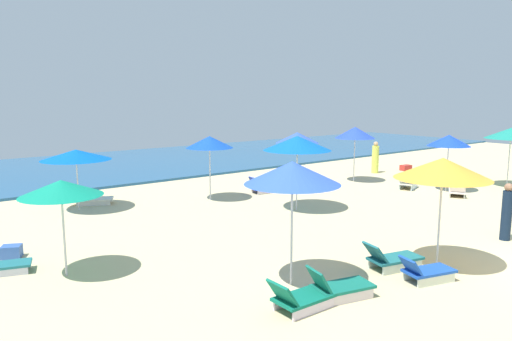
{
  "coord_description": "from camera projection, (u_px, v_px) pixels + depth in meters",
  "views": [
    {
      "loc": [
        -12.26,
        -3.81,
        4.22
      ],
      "look_at": [
        -0.01,
        11.89,
        1.05
      ],
      "focal_mm": 33.64,
      "sensor_mm": 36.0,
      "label": 1
    }
  ],
  "objects": [
    {
      "name": "umbrella_3",
      "position": [
        449.0,
        141.0,
        20.79
      ],
      "size": [
        1.82,
        1.82,
        2.49
      ],
      "color": "silver",
      "rests_on": "ground_plane"
    },
    {
      "name": "beachgoer_0",
      "position": [
        375.0,
        158.0,
        25.92
      ],
      "size": [
        0.44,
        0.44,
        1.71
      ],
      "rotation": [
        0.0,
        0.0,
        1.81
      ],
      "color": "#E1EB54",
      "rests_on": "ground_plane"
    },
    {
      "name": "umbrella_4",
      "position": [
        297.0,
        138.0,
        21.06
      ],
      "size": [
        1.9,
        1.9,
        2.57
      ],
      "color": "silver",
      "rests_on": "ground_plane"
    },
    {
      "name": "umbrella_9",
      "position": [
        443.0,
        168.0,
        11.45
      ],
      "size": [
        2.27,
        2.27,
        2.73
      ],
      "color": "silver",
      "rests_on": "ground_plane"
    },
    {
      "name": "cooler_box_0",
      "position": [
        12.0,
        252.0,
        12.51
      ],
      "size": [
        0.6,
        0.55,
        0.32
      ],
      "primitive_type": "cube",
      "rotation": [
        0.0,
        0.0,
        5.82
      ],
      "color": "#345AA8",
      "rests_on": "ground_plane"
    },
    {
      "name": "lounge_chair_4_0",
      "position": [
        317.0,
        185.0,
        21.21
      ],
      "size": [
        1.39,
        1.03,
        0.61
      ],
      "rotation": [
        0.0,
        0.0,
        1.94
      ],
      "color": "silver",
      "rests_on": "ground_plane"
    },
    {
      "name": "lounge_chair_9_1",
      "position": [
        392.0,
        259.0,
        11.66
      ],
      "size": [
        1.56,
        0.92,
        0.73
      ],
      "rotation": [
        0.0,
        0.0,
        1.34
      ],
      "color": "silver",
      "rests_on": "ground_plane"
    },
    {
      "name": "lounge_chair_2_1",
      "position": [
        300.0,
        298.0,
        9.43
      ],
      "size": [
        1.34,
        0.68,
        0.71
      ],
      "rotation": [
        0.0,
        0.0,
        1.56
      ],
      "color": "silver",
      "rests_on": "ground_plane"
    },
    {
      "name": "umbrella_1",
      "position": [
        297.0,
        143.0,
        17.29
      ],
      "size": [
        2.48,
        2.48,
        2.74
      ],
      "color": "silver",
      "rests_on": "ground_plane"
    },
    {
      "name": "cooler_box_1",
      "position": [
        406.0,
        168.0,
        26.84
      ],
      "size": [
        0.64,
        0.47,
        0.31
      ],
      "primitive_type": "cube",
      "rotation": [
        0.0,
        0.0,
        3.0
      ],
      "color": "red",
      "rests_on": "ground_plane"
    },
    {
      "name": "umbrella_2",
      "position": [
        292.0,
        173.0,
        10.36
      ],
      "size": [
        2.11,
        2.11,
        2.79
      ],
      "color": "silver",
      "rests_on": "ground_plane"
    },
    {
      "name": "lounge_chair_2_0",
      "position": [
        338.0,
        287.0,
        9.98
      ],
      "size": [
        1.49,
        0.93,
        0.73
      ],
      "rotation": [
        0.0,
        0.0,
        1.33
      ],
      "color": "silver",
      "rests_on": "ground_plane"
    },
    {
      "name": "ocean",
      "position": [
        139.0,
        163.0,
        29.4
      ],
      "size": [
        60.0,
        12.91,
        0.12
      ],
      "primitive_type": "cube",
      "color": "#215786",
      "rests_on": "ground_plane"
    },
    {
      "name": "beachgoer_2",
      "position": [
        507.0,
        213.0,
        13.93
      ],
      "size": [
        0.41,
        0.41,
        1.69
      ],
      "rotation": [
        0.0,
        0.0,
        0.9
      ],
      "color": "#132338",
      "rests_on": "ground_plane"
    },
    {
      "name": "umbrella_5",
      "position": [
        511.0,
        133.0,
        21.7
      ],
      "size": [
        2.25,
        2.25,
        2.73
      ],
      "color": "silver",
      "rests_on": "ground_plane"
    },
    {
      "name": "umbrella_6",
      "position": [
        209.0,
        142.0,
        19.01
      ],
      "size": [
        1.89,
        1.89,
        2.59
      ],
      "color": "silver",
      "rests_on": "ground_plane"
    },
    {
      "name": "umbrella_7",
      "position": [
        355.0,
        133.0,
        23.1
      ],
      "size": [
        1.91,
        1.91,
        2.67
      ],
      "color": "silver",
      "rests_on": "ground_plane"
    },
    {
      "name": "umbrella_8",
      "position": [
        76.0,
        155.0,
        17.35
      ],
      "size": [
        2.49,
        2.49,
        2.25
      ],
      "color": "silver",
      "rests_on": "ground_plane"
    },
    {
      "name": "lounge_chair_4_1",
      "position": [
        265.0,
        187.0,
        20.75
      ],
      "size": [
        1.52,
        0.73,
        0.74
      ],
      "rotation": [
        0.0,
        0.0,
        1.46
      ],
      "color": "silver",
      "rests_on": "ground_plane"
    },
    {
      "name": "umbrella_0",
      "position": [
        61.0,
        188.0,
        10.96
      ],
      "size": [
        1.87,
        1.87,
        2.29
      ],
      "color": "silver",
      "rests_on": "ground_plane"
    },
    {
      "name": "lounge_chair_3_0",
      "position": [
        457.0,
        190.0,
        20.1
      ],
      "size": [
        1.6,
        1.3,
        0.71
      ],
      "rotation": [
        0.0,
        0.0,
        2.11
      ],
      "color": "silver",
      "rests_on": "ground_plane"
    },
    {
      "name": "lounge_chair_8_0",
      "position": [
        91.0,
        199.0,
        18.55
      ],
      "size": [
        1.62,
        1.25,
        0.65
      ],
      "rotation": [
        0.0,
        0.0,
        1.1
      ],
      "color": "silver",
      "rests_on": "ground_plane"
    },
    {
      "name": "lounge_chair_3_1",
      "position": [
        408.0,
        183.0,
        21.57
      ],
      "size": [
        1.47,
        1.02,
        0.73
      ],
      "rotation": [
        0.0,
        0.0,
        1.92
      ],
      "color": "silver",
      "rests_on": "ground_plane"
    },
    {
      "name": "lounge_chair_9_0",
      "position": [
        426.0,
        271.0,
        10.87
      ],
      "size": [
        1.36,
        0.88,
        0.64
      ],
      "rotation": [
        0.0,
        0.0,
        1.29
      ],
      "color": "silver",
      "rests_on": "ground_plane"
    }
  ]
}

